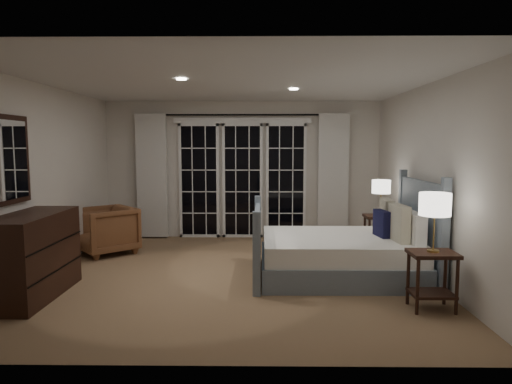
{
  "coord_description": "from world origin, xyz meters",
  "views": [
    {
      "loc": [
        0.35,
        -5.89,
        1.72
      ],
      "look_at": [
        0.27,
        0.52,
        1.05
      ],
      "focal_mm": 32.0,
      "sensor_mm": 36.0,
      "label": 1
    }
  ],
  "objects_px": {
    "armchair": "(106,230)",
    "nightstand_right": "(380,229)",
    "lamp_left": "(435,205)",
    "dresser": "(32,256)",
    "lamp_right": "(381,187)",
    "nightstand_left": "(432,272)",
    "bed": "(343,252)"
  },
  "relations": [
    {
      "from": "armchair",
      "to": "nightstand_right",
      "type": "bearing_deg",
      "value": 47.79
    },
    {
      "from": "lamp_left",
      "to": "dresser",
      "type": "distance_m",
      "value": 4.42
    },
    {
      "from": "lamp_left",
      "to": "lamp_right",
      "type": "distance_m",
      "value": 2.35
    },
    {
      "from": "nightstand_left",
      "to": "lamp_right",
      "type": "relative_size",
      "value": 1.12
    },
    {
      "from": "lamp_right",
      "to": "armchair",
      "type": "bearing_deg",
      "value": 179.39
    },
    {
      "from": "bed",
      "to": "lamp_right",
      "type": "bearing_deg",
      "value": 56.35
    },
    {
      "from": "lamp_right",
      "to": "lamp_left",
      "type": "bearing_deg",
      "value": -91.58
    },
    {
      "from": "bed",
      "to": "nightstand_left",
      "type": "distance_m",
      "value": 1.39
    },
    {
      "from": "bed",
      "to": "lamp_left",
      "type": "xyz_separation_m",
      "value": [
        0.71,
        -1.19,
        0.78
      ]
    },
    {
      "from": "bed",
      "to": "nightstand_right",
      "type": "distance_m",
      "value": 1.4
    },
    {
      "from": "nightstand_left",
      "to": "nightstand_right",
      "type": "bearing_deg",
      "value": 88.42
    },
    {
      "from": "nightstand_right",
      "to": "nightstand_left",
      "type": "bearing_deg",
      "value": -91.58
    },
    {
      "from": "nightstand_left",
      "to": "lamp_left",
      "type": "xyz_separation_m",
      "value": [
        -0.0,
        0.0,
        0.7
      ]
    },
    {
      "from": "nightstand_right",
      "to": "lamp_left",
      "type": "bearing_deg",
      "value": -91.58
    },
    {
      "from": "bed",
      "to": "lamp_left",
      "type": "relative_size",
      "value": 3.53
    },
    {
      "from": "nightstand_left",
      "to": "lamp_right",
      "type": "height_order",
      "value": "lamp_right"
    },
    {
      "from": "bed",
      "to": "nightstand_left",
      "type": "xyz_separation_m",
      "value": [
        0.71,
        -1.19,
        0.08
      ]
    },
    {
      "from": "armchair",
      "to": "dresser",
      "type": "relative_size",
      "value": 0.61
    },
    {
      "from": "bed",
      "to": "armchair",
      "type": "height_order",
      "value": "bed"
    },
    {
      "from": "bed",
      "to": "armchair",
      "type": "bearing_deg",
      "value": 160.99
    },
    {
      "from": "lamp_left",
      "to": "nightstand_left",
      "type": "bearing_deg",
      "value": -26.57
    },
    {
      "from": "lamp_left",
      "to": "dresser",
      "type": "height_order",
      "value": "lamp_left"
    },
    {
      "from": "dresser",
      "to": "bed",
      "type": "bearing_deg",
      "value": 13.14
    },
    {
      "from": "bed",
      "to": "armchair",
      "type": "xyz_separation_m",
      "value": [
        -3.52,
        1.21,
        0.05
      ]
    },
    {
      "from": "lamp_left",
      "to": "nightstand_right",
      "type": "bearing_deg",
      "value": 88.42
    },
    {
      "from": "lamp_right",
      "to": "dresser",
      "type": "distance_m",
      "value": 4.9
    },
    {
      "from": "bed",
      "to": "dresser",
      "type": "xyz_separation_m",
      "value": [
        -3.65,
        -0.85,
        0.15
      ]
    },
    {
      "from": "bed",
      "to": "nightstand_right",
      "type": "xyz_separation_m",
      "value": [
        0.78,
        1.17,
        0.09
      ]
    },
    {
      "from": "nightstand_right",
      "to": "lamp_right",
      "type": "relative_size",
      "value": 1.15
    },
    {
      "from": "bed",
      "to": "lamp_left",
      "type": "distance_m",
      "value": 1.59
    },
    {
      "from": "armchair",
      "to": "nightstand_left",
      "type": "bearing_deg",
      "value": 18.85
    },
    {
      "from": "nightstand_left",
      "to": "dresser",
      "type": "xyz_separation_m",
      "value": [
        -4.36,
        0.33,
        0.07
      ]
    }
  ]
}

